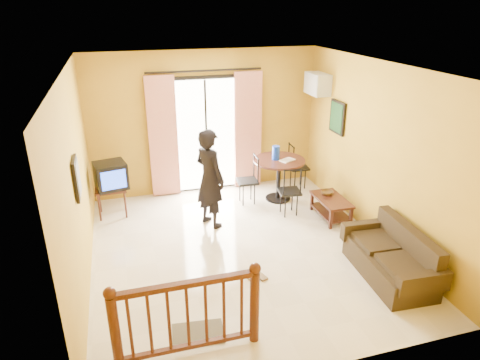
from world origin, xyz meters
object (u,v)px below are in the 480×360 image
object	(u,v)px
television	(111,175)
standing_person	(210,178)
coffee_table	(331,205)
sofa	(392,259)
dining_table	(279,168)

from	to	relation	value
television	standing_person	world-z (taller)	standing_person
television	standing_person	size ratio (longest dim) A/B	0.35
television	coffee_table	xyz separation A→B (m)	(3.72, -1.20, -0.52)
coffee_table	television	bearing A→B (deg)	162.15
coffee_table	sofa	bearing A→B (deg)	-90.07
coffee_table	sofa	xyz separation A→B (m)	(-0.00, -1.84, 0.02)
coffee_table	standing_person	size ratio (longest dim) A/B	0.49
dining_table	standing_person	size ratio (longest dim) A/B	0.58
dining_table	standing_person	bearing A→B (deg)	-157.01
sofa	standing_person	size ratio (longest dim) A/B	0.91
sofa	standing_person	bearing A→B (deg)	137.01
dining_table	coffee_table	size ratio (longest dim) A/B	1.17
coffee_table	sofa	world-z (taller)	sofa
dining_table	standing_person	world-z (taller)	standing_person
coffee_table	sofa	distance (m)	1.84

